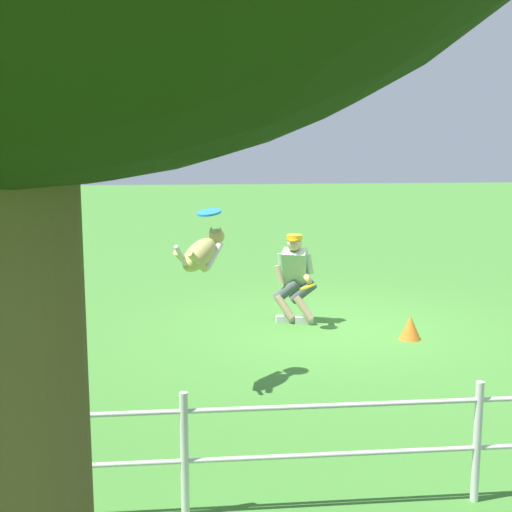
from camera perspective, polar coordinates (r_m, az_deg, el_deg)
The scene contains 7 objects.
ground_plane at distance 9.97m, azimuth 6.61°, elevation -5.91°, with size 60.00×60.00×0.00m, color #417F30.
person at distance 10.10m, azimuth 3.16°, elevation -1.58°, with size 0.65×0.68×1.29m.
dog at distance 7.33m, azimuth -4.41°, elevation 0.26°, with size 0.57×0.89×0.47m.
frisbee_flying at distance 7.52m, azimuth -3.80°, elevation 3.53°, with size 0.26×0.26×0.02m, color #268EEE.
frisbee_held at distance 9.79m, azimuth 4.19°, elevation -2.48°, with size 0.23×0.23×0.02m, color yellow.
fence at distance 5.54m, azimuth 17.46°, elevation -13.36°, with size 12.83×0.06×0.92m.
training_cone at distance 9.62m, azimuth 12.34°, elevation -5.66°, with size 0.29×0.29×0.32m, color orange.
Camera 1 is at (2.10, 9.38, 2.67)m, focal length 49.56 mm.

